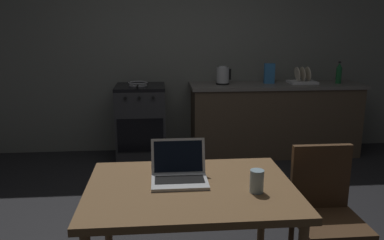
% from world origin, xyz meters
% --- Properties ---
extents(ground_plane, '(12.00, 12.00, 0.00)m').
position_xyz_m(ground_plane, '(0.00, 0.00, 0.00)').
color(ground_plane, black).
extents(back_wall, '(6.40, 0.10, 2.78)m').
position_xyz_m(back_wall, '(0.30, 2.31, 1.39)').
color(back_wall, slate).
rests_on(back_wall, ground_plane).
extents(kitchen_counter, '(2.16, 0.64, 0.92)m').
position_xyz_m(kitchen_counter, '(1.23, 1.96, 0.46)').
color(kitchen_counter, '#4C3D2D').
rests_on(kitchen_counter, ground_plane).
extents(stove_oven, '(0.60, 0.62, 0.92)m').
position_xyz_m(stove_oven, '(-0.47, 1.95, 0.46)').
color(stove_oven, '#2D2D30').
rests_on(stove_oven, ground_plane).
extents(dining_table, '(1.16, 0.86, 0.75)m').
position_xyz_m(dining_table, '(-0.08, -0.78, 0.68)').
color(dining_table, brown).
rests_on(dining_table, ground_plane).
extents(chair, '(0.40, 0.40, 0.90)m').
position_xyz_m(chair, '(0.77, -0.67, 0.52)').
color(chair, '#4C331E').
rests_on(chair, ground_plane).
extents(laptop, '(0.32, 0.28, 0.22)m').
position_xyz_m(laptop, '(-0.14, -0.70, 0.80)').
color(laptop, silver).
rests_on(laptop, dining_table).
extents(electric_kettle, '(0.18, 0.16, 0.23)m').
position_xyz_m(electric_kettle, '(0.55, 1.96, 1.02)').
color(electric_kettle, black).
rests_on(electric_kettle, kitchen_counter).
extents(bottle, '(0.07, 0.07, 0.28)m').
position_xyz_m(bottle, '(2.02, 1.91, 1.05)').
color(bottle, '#19592D').
rests_on(bottle, kitchen_counter).
extents(frying_pan, '(0.24, 0.41, 0.05)m').
position_xyz_m(frying_pan, '(-0.49, 1.93, 0.94)').
color(frying_pan, gray).
rests_on(frying_pan, stove_oven).
extents(drinking_glass, '(0.08, 0.08, 0.13)m').
position_xyz_m(drinking_glass, '(0.27, -0.90, 0.81)').
color(drinking_glass, '#99B7C6').
rests_on(drinking_glass, dining_table).
extents(cereal_box, '(0.13, 0.05, 0.25)m').
position_xyz_m(cereal_box, '(1.15, 1.98, 1.04)').
color(cereal_box, '#3372B2').
rests_on(cereal_box, kitchen_counter).
extents(dish_rack, '(0.34, 0.26, 0.21)m').
position_xyz_m(dish_rack, '(1.57, 1.96, 0.96)').
color(dish_rack, silver).
rests_on(dish_rack, kitchen_counter).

